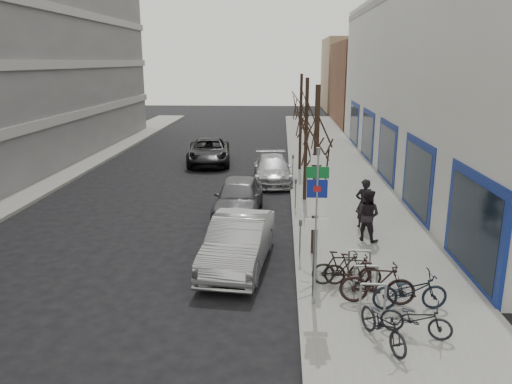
# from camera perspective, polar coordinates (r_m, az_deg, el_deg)

# --- Properties ---
(ground) EXTENTS (120.00, 120.00, 0.00)m
(ground) POSITION_cam_1_polar(r_m,az_deg,el_deg) (13.34, -4.06, -12.89)
(ground) COLOR black
(ground) RESTS_ON ground
(sidewalk_east) EXTENTS (5.00, 70.00, 0.15)m
(sidewalk_east) POSITION_cam_1_polar(r_m,az_deg,el_deg) (22.76, 10.33, -1.05)
(sidewalk_east) COLOR slate
(sidewalk_east) RESTS_ON ground
(sidewalk_west) EXTENTS (3.00, 70.00, 0.15)m
(sidewalk_west) POSITION_cam_1_polar(r_m,az_deg,el_deg) (25.80, -26.22, -0.48)
(sidewalk_west) COLOR slate
(sidewalk_west) RESTS_ON ground
(brick_building_far) EXTENTS (12.00, 14.00, 8.00)m
(brick_building_far) POSITION_cam_1_polar(r_m,az_deg,el_deg) (53.02, 15.76, 11.86)
(brick_building_far) COLOR brown
(brick_building_far) RESTS_ON ground
(tan_building_far) EXTENTS (13.00, 12.00, 9.00)m
(tan_building_far) POSITION_cam_1_polar(r_m,az_deg,el_deg) (67.81, 13.43, 12.94)
(tan_building_far) COLOR #937A5B
(tan_building_far) RESTS_ON ground
(highway_sign_pole) EXTENTS (0.55, 0.10, 4.20)m
(highway_sign_pole) POSITION_cam_1_polar(r_m,az_deg,el_deg) (12.32, 6.89, -2.94)
(highway_sign_pole) COLOR gray
(highway_sign_pole) RESTS_ON ground
(bike_rack) EXTENTS (0.66, 2.26, 0.83)m
(bike_rack) POSITION_cam_1_polar(r_m,az_deg,el_deg) (13.69, 12.42, -9.40)
(bike_rack) COLOR gray
(bike_rack) RESTS_ON sidewalk_east
(tree_near) EXTENTS (1.80, 1.80, 5.50)m
(tree_near) POSITION_cam_1_polar(r_m,az_deg,el_deg) (15.40, 6.96, 6.90)
(tree_near) COLOR black
(tree_near) RESTS_ON ground
(tree_mid) EXTENTS (1.80, 1.80, 5.50)m
(tree_mid) POSITION_cam_1_polar(r_m,az_deg,el_deg) (21.85, 5.81, 9.23)
(tree_mid) COLOR black
(tree_mid) RESTS_ON ground
(tree_far) EXTENTS (1.80, 1.80, 5.50)m
(tree_far) POSITION_cam_1_polar(r_m,az_deg,el_deg) (28.32, 5.18, 10.49)
(tree_far) COLOR black
(tree_far) RESTS_ON ground
(meter_front) EXTENTS (0.10, 0.08, 1.27)m
(meter_front) POSITION_cam_1_polar(r_m,az_deg,el_deg) (15.64, 5.07, -4.97)
(meter_front) COLOR gray
(meter_front) RESTS_ON sidewalk_east
(meter_mid) EXTENTS (0.10, 0.08, 1.27)m
(meter_mid) POSITION_cam_1_polar(r_m,az_deg,el_deg) (20.90, 4.55, 0.12)
(meter_mid) COLOR gray
(meter_mid) RESTS_ON sidewalk_east
(meter_back) EXTENTS (0.10, 0.08, 1.27)m
(meter_back) POSITION_cam_1_polar(r_m,az_deg,el_deg) (26.26, 4.24, 3.15)
(meter_back) COLOR gray
(meter_back) RESTS_ON sidewalk_east
(bike_near_left) EXTENTS (1.16, 1.83, 1.08)m
(bike_near_left) POSITION_cam_1_polar(r_m,az_deg,el_deg) (11.56, 14.38, -14.11)
(bike_near_left) COLOR black
(bike_near_left) RESTS_ON sidewalk_east
(bike_near_right) EXTENTS (1.97, 0.76, 1.16)m
(bike_near_right) POSITION_cam_1_polar(r_m,az_deg,el_deg) (13.21, 13.70, -10.06)
(bike_near_right) COLOR black
(bike_near_right) RESTS_ON sidewalk_east
(bike_mid_curb) EXTENTS (1.93, 0.74, 1.15)m
(bike_mid_curb) POSITION_cam_1_polar(r_m,az_deg,el_deg) (13.17, 17.21, -10.42)
(bike_mid_curb) COLOR black
(bike_mid_curb) RESTS_ON sidewalk_east
(bike_mid_inner) EXTENTS (1.70, 0.58, 1.02)m
(bike_mid_inner) POSITION_cam_1_polar(r_m,az_deg,el_deg) (14.10, 9.79, -8.53)
(bike_mid_inner) COLOR black
(bike_mid_inner) RESTS_ON sidewalk_east
(bike_far_curb) EXTENTS (1.65, 1.00, 0.97)m
(bike_far_curb) POSITION_cam_1_polar(r_m,az_deg,el_deg) (12.09, 17.88, -13.31)
(bike_far_curb) COLOR black
(bike_far_curb) RESTS_ON sidewalk_east
(bike_far_inner) EXTENTS (1.63, 0.66, 0.96)m
(bike_far_inner) POSITION_cam_1_polar(r_m,az_deg,el_deg) (14.09, 10.98, -8.72)
(bike_far_inner) COLOR black
(bike_far_inner) RESTS_ON sidewalk_east
(parked_car_front) EXTENTS (2.16, 4.92, 1.57)m
(parked_car_front) POSITION_cam_1_polar(r_m,az_deg,el_deg) (15.40, -2.04, -5.76)
(parked_car_front) COLOR #9F9FA4
(parked_car_front) RESTS_ON ground
(parked_car_mid) EXTENTS (1.96, 4.61, 1.55)m
(parked_car_mid) POSITION_cam_1_polar(r_m,az_deg,el_deg) (20.49, -2.00, -0.54)
(parked_car_mid) COLOR #55545A
(parked_car_mid) RESTS_ON ground
(parked_car_back) EXTENTS (2.21, 4.83, 1.37)m
(parked_car_back) POSITION_cam_1_polar(r_m,az_deg,el_deg) (26.10, 1.89, 2.59)
(parked_car_back) COLOR #A7A8AD
(parked_car_back) RESTS_ON ground
(lane_car) EXTENTS (3.12, 5.73, 1.53)m
(lane_car) POSITION_cam_1_polar(r_m,az_deg,el_deg) (31.06, -5.40, 4.64)
(lane_car) COLOR black
(lane_car) RESTS_ON ground
(pedestrian_near) EXTENTS (0.74, 0.55, 1.84)m
(pedestrian_near) POSITION_cam_1_polar(r_m,az_deg,el_deg) (18.92, 12.25, -1.25)
(pedestrian_near) COLOR black
(pedestrian_near) RESTS_ON sidewalk_east
(pedestrian_far) EXTENTS (0.82, 0.77, 1.84)m
(pedestrian_far) POSITION_cam_1_polar(r_m,az_deg,el_deg) (17.55, 12.62, -2.54)
(pedestrian_far) COLOR black
(pedestrian_far) RESTS_ON sidewalk_east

